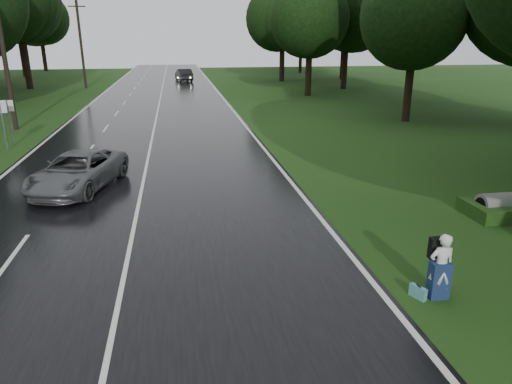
% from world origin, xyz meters
% --- Properties ---
extents(ground, '(160.00, 160.00, 0.00)m').
position_xyz_m(ground, '(0.00, 0.00, 0.00)').
color(ground, '#1C3D12').
rests_on(ground, ground).
extents(road, '(12.00, 140.00, 0.04)m').
position_xyz_m(road, '(0.00, 20.00, 0.02)').
color(road, black).
rests_on(road, ground).
extents(lane_center, '(0.12, 140.00, 0.01)m').
position_xyz_m(lane_center, '(0.00, 20.00, 0.04)').
color(lane_center, silver).
rests_on(lane_center, road).
extents(grey_car, '(3.60, 5.37, 1.37)m').
position_xyz_m(grey_car, '(-2.32, 7.56, 0.72)').
color(grey_car, '#57595D').
rests_on(grey_car, road).
extents(far_car, '(2.34, 4.89, 1.55)m').
position_xyz_m(far_car, '(2.61, 52.27, 0.81)').
color(far_car, black).
rests_on(far_car, road).
extents(hitchhiker, '(0.57, 0.51, 1.53)m').
position_xyz_m(hitchhiker, '(6.98, -1.79, 0.71)').
color(hitchhiker, silver).
rests_on(hitchhiker, ground).
extents(suitcase, '(0.27, 0.42, 0.29)m').
position_xyz_m(suitcase, '(6.54, -1.76, 0.14)').
color(suitcase, teal).
rests_on(suitcase, ground).
extents(culvert, '(1.53, 0.77, 0.77)m').
position_xyz_m(culvert, '(11.67, 2.43, 0.00)').
color(culvert, slate).
rests_on(culvert, ground).
extents(utility_pole_mid, '(1.80, 0.28, 9.06)m').
position_xyz_m(utility_pole_mid, '(-8.50, 20.73, 0.00)').
color(utility_pole_mid, black).
rests_on(utility_pole_mid, ground).
extents(utility_pole_far, '(1.80, 0.28, 9.56)m').
position_xyz_m(utility_pole_far, '(-8.50, 45.55, 0.00)').
color(utility_pole_far, black).
rests_on(utility_pole_far, ground).
extents(road_sign_a, '(0.60, 0.10, 2.50)m').
position_xyz_m(road_sign_a, '(-7.20, 14.92, 0.00)').
color(road_sign_a, white).
rests_on(road_sign_a, ground).
extents(road_sign_b, '(0.58, 0.10, 2.40)m').
position_xyz_m(road_sign_b, '(-7.20, 15.96, 0.00)').
color(road_sign_b, white).
rests_on(road_sign_b, ground).
extents(tree_left_f, '(11.22, 11.22, 17.53)m').
position_xyz_m(tree_left_f, '(-14.49, 45.80, 0.00)').
color(tree_left_f, black).
rests_on(tree_left_f, ground).
extents(tree_right_d, '(8.01, 8.01, 12.51)m').
position_xyz_m(tree_right_d, '(16.95, 19.45, 0.00)').
color(tree_right_d, black).
rests_on(tree_right_d, ground).
extents(tree_right_e, '(8.31, 8.31, 12.98)m').
position_xyz_m(tree_right_e, '(14.30, 34.62, 0.00)').
color(tree_right_e, black).
rests_on(tree_right_e, ground).
extents(tree_right_f, '(8.83, 8.83, 13.79)m').
position_xyz_m(tree_right_f, '(15.24, 50.43, 0.00)').
color(tree_right_f, black).
rests_on(tree_right_f, ground).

